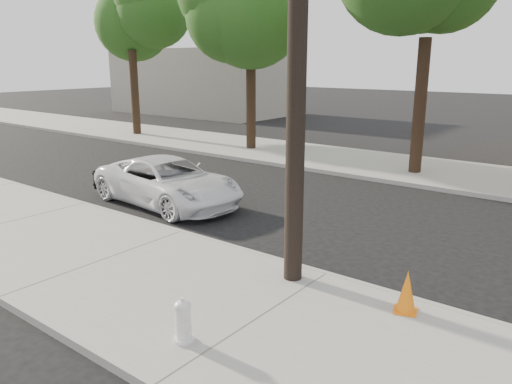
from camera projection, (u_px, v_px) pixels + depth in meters
ground at (238, 216)px, 13.65m from camera, size 120.00×120.00×0.00m
near_sidewalk at (105, 262)px, 10.34m from camera, size 90.00×4.40×0.15m
far_sidewalk at (372, 164)px, 20.13m from camera, size 90.00×5.00×0.15m
curb_near at (182, 234)px, 12.02m from camera, size 90.00×0.12×0.16m
building_far at (205, 81)px, 40.13m from camera, size 14.00×8.00×5.00m
utility_pole at (298, 25)px, 8.25m from camera, size 1.40×0.34×9.00m
tree_a at (130, 13)px, 26.14m from camera, size 4.65×4.50×9.00m
tree_b at (252, 12)px, 21.68m from camera, size 4.34×4.20×8.45m
police_cruiser at (168, 182)px, 14.60m from camera, size 5.11×2.69×1.37m
fire_hydrant at (183, 322)px, 7.22m from camera, size 0.35×0.31×0.64m
traffic_cone at (407, 292)px, 8.07m from camera, size 0.46×0.46×0.71m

